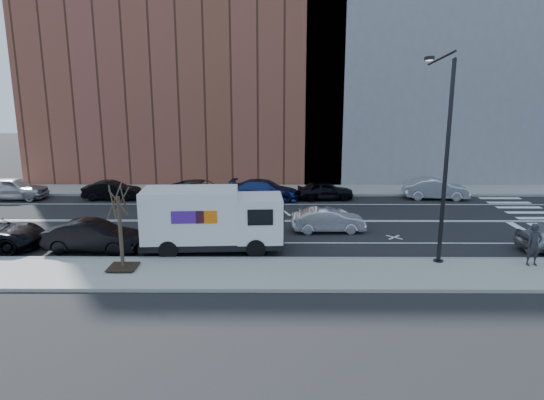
{
  "coord_description": "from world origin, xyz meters",
  "views": [
    {
      "loc": [
        -0.42,
        -28.19,
        7.74
      ],
      "look_at": [
        -0.57,
        -0.47,
        1.4
      ],
      "focal_mm": 32.0,
      "sensor_mm": 36.0,
      "label": 1
    }
  ],
  "objects_px": {
    "far_parked_b": "(112,190)",
    "pedestrian": "(534,245)",
    "driving_sedan": "(328,220)",
    "fedex_van": "(211,219)",
    "far_parked_a": "(13,188)"
  },
  "relations": [
    {
      "from": "driving_sedan",
      "to": "pedestrian",
      "type": "bearing_deg",
      "value": -126.43
    },
    {
      "from": "fedex_van",
      "to": "far_parked_b",
      "type": "bearing_deg",
      "value": 123.9
    },
    {
      "from": "fedex_van",
      "to": "pedestrian",
      "type": "bearing_deg",
      "value": -12.21
    },
    {
      "from": "fedex_van",
      "to": "pedestrian",
      "type": "xyz_separation_m",
      "value": [
        14.45,
        -2.27,
        -0.54
      ]
    },
    {
      "from": "fedex_van",
      "to": "far_parked_a",
      "type": "distance_m",
      "value": 19.4
    },
    {
      "from": "pedestrian",
      "to": "driving_sedan",
      "type": "bearing_deg",
      "value": 139.6
    },
    {
      "from": "far_parked_b",
      "to": "driving_sedan",
      "type": "relative_size",
      "value": 1.0
    },
    {
      "from": "far_parked_a",
      "to": "far_parked_b",
      "type": "relative_size",
      "value": 1.18
    },
    {
      "from": "far_parked_b",
      "to": "driving_sedan",
      "type": "distance_m",
      "value": 16.69
    },
    {
      "from": "driving_sedan",
      "to": "pedestrian",
      "type": "height_order",
      "value": "pedestrian"
    },
    {
      "from": "fedex_van",
      "to": "far_parked_b",
      "type": "relative_size",
      "value": 1.72
    },
    {
      "from": "far_parked_a",
      "to": "driving_sedan",
      "type": "xyz_separation_m",
      "value": [
        21.76,
        -7.96,
        -0.14
      ]
    },
    {
      "from": "fedex_van",
      "to": "driving_sedan",
      "type": "bearing_deg",
      "value": 25.9
    },
    {
      "from": "far_parked_b",
      "to": "far_parked_a",
      "type": "bearing_deg",
      "value": 89.16
    },
    {
      "from": "far_parked_b",
      "to": "pedestrian",
      "type": "bearing_deg",
      "value": -121.52
    }
  ]
}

